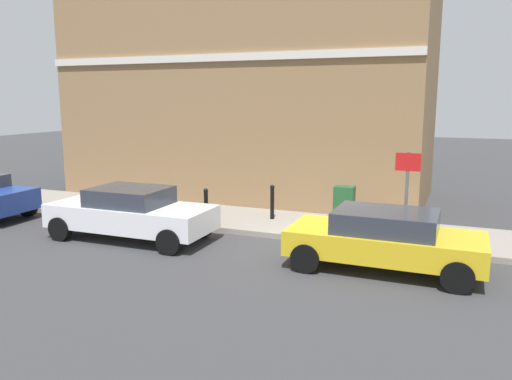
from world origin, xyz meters
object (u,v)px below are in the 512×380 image
(bollard_near_cabinet, at_px, (272,201))
(bollard_far_kerb, at_px, (206,205))
(street_sign, at_px, (407,184))
(car_white, at_px, (131,212))
(car_yellow, at_px, (385,238))
(utility_cabinet, at_px, (344,208))

(bollard_near_cabinet, height_order, bollard_far_kerb, same)
(bollard_near_cabinet, bearing_deg, street_sign, -107.22)
(bollard_far_kerb, bearing_deg, street_sign, -89.24)
(car_white, bearing_deg, car_yellow, 179.81)
(car_yellow, bearing_deg, bollard_far_kerb, -17.14)
(car_white, xyz_separation_m, bollard_near_cabinet, (3.00, -2.89, -0.02))
(car_white, height_order, bollard_far_kerb, car_white)
(street_sign, bearing_deg, bollard_far_kerb, 90.76)
(car_white, xyz_separation_m, bollard_far_kerb, (1.70, -1.35, -0.02))
(car_white, height_order, utility_cabinet, car_white)
(car_yellow, bearing_deg, car_white, 0.69)
(utility_cabinet, relative_size, bollard_near_cabinet, 1.11)
(car_white, relative_size, utility_cabinet, 3.87)
(car_white, relative_size, bollard_far_kerb, 4.28)
(car_white, height_order, bollard_near_cabinet, car_white)
(bollard_far_kerb, distance_m, street_sign, 5.58)
(car_yellow, distance_m, car_white, 6.61)
(car_white, relative_size, street_sign, 1.93)
(utility_cabinet, distance_m, bollard_near_cabinet, 2.19)
(car_yellow, relative_size, car_white, 0.94)
(bollard_near_cabinet, distance_m, bollard_far_kerb, 2.01)
(street_sign, bearing_deg, car_white, 104.47)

